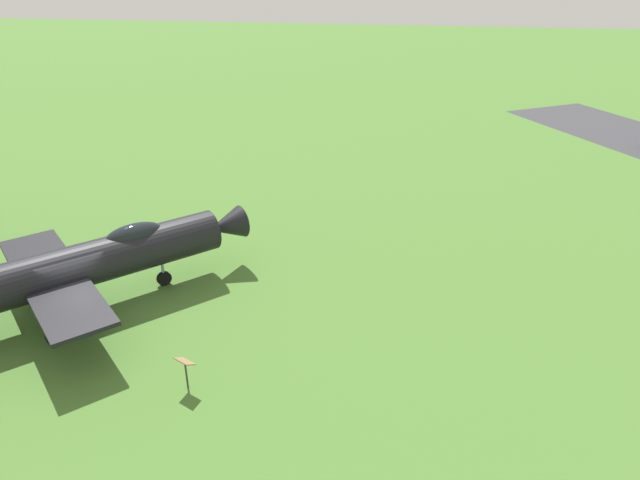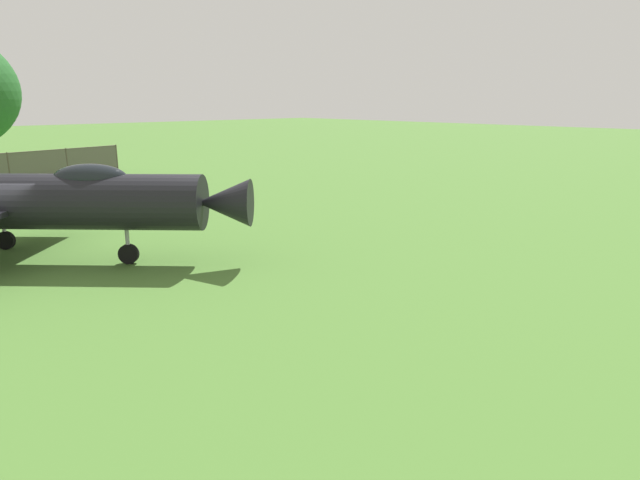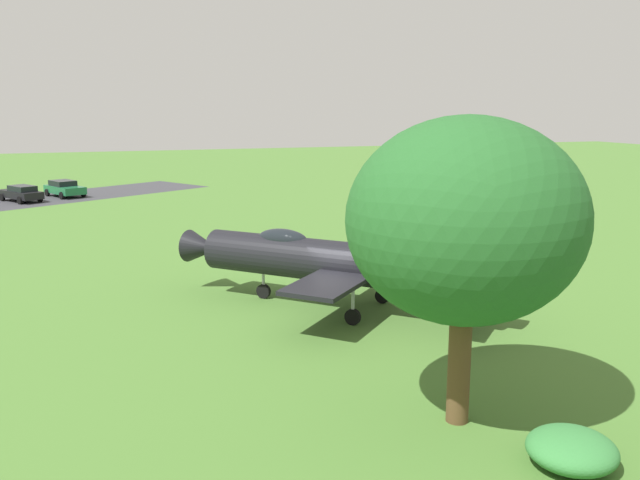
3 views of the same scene
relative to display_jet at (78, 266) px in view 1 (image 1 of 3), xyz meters
The scene contains 3 objects.
ground_plane 1.96m from the display_jet, 134.93° to the left, with size 200.00×200.00×0.00m, color #47722D.
display_jet is the anchor object (origin of this frame).
info_plaque 6.62m from the display_jet, 124.12° to the right, with size 0.62×0.71×1.14m.
Camera 1 is at (-16.89, -12.01, 12.32)m, focal length 32.54 mm.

